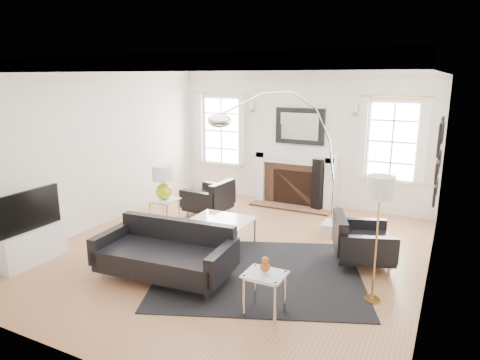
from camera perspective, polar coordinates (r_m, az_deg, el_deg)
The scene contains 25 objects.
floor at distance 6.77m, azimuth -0.79°, elevation -9.41°, with size 6.00×6.00×0.00m, color #97633F.
back_wall at distance 9.08m, azimuth 8.02°, elevation 5.57°, with size 5.50×0.04×2.80m, color white.
front_wall at distance 4.03m, azimuth -21.08°, elevation -5.31°, with size 5.50×0.04×2.80m, color white.
left_wall at distance 7.99m, azimuth -18.63°, elevation 3.91°, with size 0.04×6.00×2.80m, color white.
right_wall at distance 5.66m, azimuth 24.68°, elevation -0.37°, with size 0.04×6.00×2.80m, color white.
ceiling at distance 6.23m, azimuth -0.87°, elevation 15.02°, with size 5.50×6.00×0.02m, color white.
crown_molding at distance 6.23m, azimuth -0.87°, elevation 14.47°, with size 5.50×6.00×0.12m, color white.
fireplace at distance 9.05m, azimuth 7.41°, elevation 0.03°, with size 1.70×0.69×1.11m.
mantel_mirror at distance 9.01m, azimuth 7.97°, elevation 7.11°, with size 1.05×0.07×0.75m.
window_left at distance 9.78m, azimuth -2.45°, elevation 6.60°, with size 1.24×0.15×1.62m.
window_right at distance 8.61m, azimuth 19.67°, elevation 4.88°, with size 1.24×0.15×1.62m.
gallery_wall at distance 6.91m, azimuth 25.02°, elevation 3.05°, with size 0.04×1.73×1.29m.
tv_unit at distance 6.96m, azimuth -26.13°, elevation -7.31°, with size 0.35×1.00×1.09m.
area_rug at distance 6.04m, azimuth 2.52°, elevation -12.32°, with size 2.76×2.30×0.01m, color black.
sofa at distance 5.91m, azimuth -9.71°, elevation -9.70°, with size 1.91×1.00×0.60m.
armchair_left at distance 8.36m, azimuth -3.95°, elevation -2.57°, with size 0.83×0.91×0.58m.
armchair_right at distance 6.43m, azimuth 15.64°, elevation -8.03°, with size 1.03×1.10×0.59m.
coffee_table at distance 6.80m, azimuth -2.94°, elevation -5.75°, with size 0.96×0.96×0.43m.
side_table_left at distance 7.87m, azimuth -10.04°, elevation -3.25°, with size 0.45×0.45×0.50m.
nesting_table at distance 4.95m, azimuth 3.33°, elevation -13.52°, with size 0.46×0.38×0.50m.
gourd_lamp at distance 7.75m, azimuth -10.18°, elevation 0.01°, with size 0.39×0.39×0.62m.
orange_vase at distance 4.86m, azimuth 3.36°, elevation -11.27°, with size 0.12×0.12×0.18m.
arc_floor_lamp at distance 6.88m, azimuth 5.23°, elevation 2.81°, with size 1.78×1.65×2.52m.
stick_floor_lamp at distance 5.13m, azimuth 18.18°, elevation -1.77°, with size 0.31×0.31×1.55m.
speaker_tower at distance 8.76m, azimuth 10.46°, elevation -0.63°, with size 0.21×0.21×1.06m, color black.
Camera 1 is at (2.89, -5.52, 2.64)m, focal length 32.00 mm.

